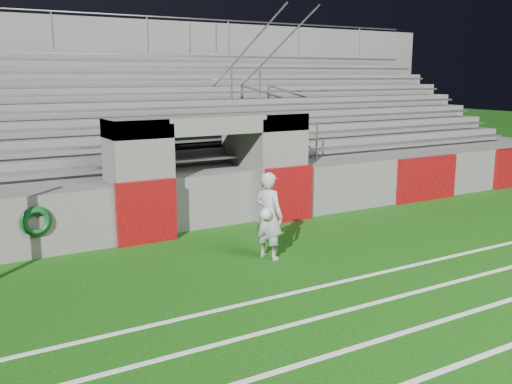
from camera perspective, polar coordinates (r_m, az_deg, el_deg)
ground at (r=10.67m, az=4.03°, el=-7.59°), size 90.00×90.00×0.00m
stadium_structure at (r=17.35m, az=-11.04°, el=4.73°), size 26.00×8.48×5.42m
goalkeeper_with_ball at (r=10.96m, az=1.29°, el=-2.37°), size 0.59×0.72×1.71m
hose_coil at (r=11.66m, az=-21.12°, el=-2.74°), size 0.59×0.15×0.59m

